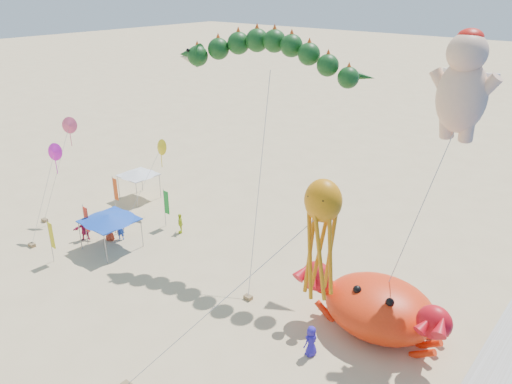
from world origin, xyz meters
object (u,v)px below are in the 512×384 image
at_px(crab_inflatable, 378,306).
at_px(cherub_kite, 463,83).
at_px(dragon_kite, 268,60).
at_px(octopus_kite, 320,231).
at_px(canopy_blue, 109,218).
at_px(canopy_white, 138,173).

height_order(crab_inflatable, cherub_kite, cherub_kite).
relative_size(dragon_kite, octopus_kite, 1.37).
bearing_deg(dragon_kite, octopus_kite, -42.35).
bearing_deg(canopy_blue, octopus_kite, -6.68).
distance_m(dragon_kite, cherub_kite, 11.89).
bearing_deg(octopus_kite, canopy_blue, 173.32).
xyz_separation_m(crab_inflatable, octopus_kite, (-0.35, -5.92, 6.88)).
bearing_deg(canopy_white, crab_inflatable, -7.48).
relative_size(crab_inflatable, canopy_white, 2.72).
bearing_deg(canopy_blue, dragon_kite, 37.40).
relative_size(dragon_kite, canopy_white, 4.82).
xyz_separation_m(cherub_kite, octopus_kite, (-2.02, -8.85, -4.97)).
height_order(dragon_kite, octopus_kite, dragon_kite).
xyz_separation_m(cherub_kite, canopy_white, (-26.39, 0.32, -11.03)).
xyz_separation_m(dragon_kite, canopy_white, (-14.50, 0.17, -10.98)).
bearing_deg(canopy_blue, crab_inflatable, 11.01).
bearing_deg(canopy_blue, canopy_white, 128.83).
distance_m(cherub_kite, canopy_white, 28.61).
bearing_deg(canopy_blue, cherub_kite, 17.74).
bearing_deg(dragon_kite, canopy_blue, -142.60).
height_order(cherub_kite, canopy_white, cherub_kite).
distance_m(dragon_kite, octopus_kite, 14.24).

